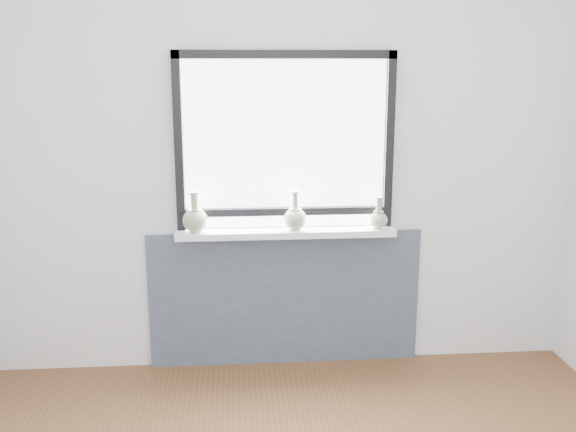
{
  "coord_description": "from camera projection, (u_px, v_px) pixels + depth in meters",
  "views": [
    {
      "loc": [
        -0.29,
        -2.02,
        1.87
      ],
      "look_at": [
        0.0,
        1.55,
        1.02
      ],
      "focal_mm": 40.0,
      "sensor_mm": 36.0,
      "label": 1
    }
  ],
  "objects": [
    {
      "name": "window",
      "position": [
        285.0,
        138.0,
        3.8
      ],
      "size": [
        1.3,
        0.06,
        1.05
      ],
      "color": "black",
      "rests_on": "windowsill"
    },
    {
      "name": "back_wall",
      "position": [
        285.0,
        161.0,
        3.87
      ],
      "size": [
        3.6,
        0.02,
        2.6
      ],
      "primitive_type": "cube",
      "color": "silver",
      "rests_on": "ground"
    },
    {
      "name": "windowsill",
      "position": [
        286.0,
        232.0,
        3.87
      ],
      "size": [
        1.32,
        0.18,
        0.04
      ],
      "primitive_type": "cube",
      "color": "white",
      "rests_on": "apron_panel"
    },
    {
      "name": "vase_c",
      "position": [
        378.0,
        218.0,
        3.87
      ],
      "size": [
        0.11,
        0.11,
        0.19
      ],
      "rotation": [
        0.0,
        0.0,
        0.12
      ],
      "color": "#98A984",
      "rests_on": "windowsill"
    },
    {
      "name": "apron_panel",
      "position": [
        285.0,
        299.0,
        4.04
      ],
      "size": [
        1.7,
        0.03,
        0.86
      ],
      "primitive_type": "cube",
      "color": "#455263",
      "rests_on": "ground"
    },
    {
      "name": "vase_b",
      "position": [
        295.0,
        218.0,
        3.84
      ],
      "size": [
        0.14,
        0.14,
        0.23
      ],
      "rotation": [
        0.0,
        0.0,
        0.43
      ],
      "color": "#98A984",
      "rests_on": "windowsill"
    },
    {
      "name": "vase_a",
      "position": [
        195.0,
        219.0,
        3.79
      ],
      "size": [
        0.15,
        0.15,
        0.24
      ],
      "rotation": [
        0.0,
        0.0,
        0.26
      ],
      "color": "#98A984",
      "rests_on": "windowsill"
    }
  ]
}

